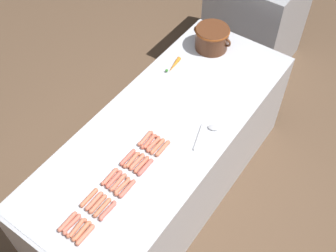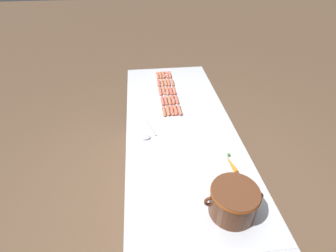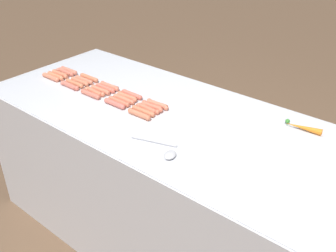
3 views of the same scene
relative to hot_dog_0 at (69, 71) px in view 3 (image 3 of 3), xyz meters
The scene contains 29 objects.
ground_plane 1.26m from the hot_dog_0, 88.26° to the left, with size 20.00×20.00×0.00m, color brown.
griddle_counter 1.02m from the hot_dog_0, 88.26° to the left, with size 0.89×2.27×0.86m.
hot_dog_0 is the anchor object (origin of this frame).
hot_dog_1 0.19m from the hot_dog_0, 91.50° to the left, with size 0.03×0.15×0.03m.
hot_dog_2 0.37m from the hot_dog_0, 89.91° to the left, with size 0.03×0.15×0.03m.
hot_dog_3 0.54m from the hot_dog_0, 90.05° to the left, with size 0.03×0.15×0.03m.
hot_dog_4 0.73m from the hot_dog_0, 90.09° to the left, with size 0.03×0.15×0.03m.
hot_dog_5 0.03m from the hot_dog_0, ahead, with size 0.04×0.15×0.03m.
hot_dog_6 0.19m from the hot_dog_0, 79.29° to the left, with size 0.03×0.15×0.03m.
hot_dog_7 0.37m from the hot_dog_0, 84.74° to the left, with size 0.03×0.15×0.03m.
hot_dog_8 0.54m from the hot_dog_0, 86.33° to the left, with size 0.03×0.15×0.03m.
hot_dog_9 0.72m from the hot_dog_0, 87.23° to the left, with size 0.04×0.15×0.03m.
hot_dog_10 0.07m from the hot_dog_0, ahead, with size 0.04×0.15×0.03m.
hot_dog_11 0.20m from the hot_dog_0, 70.30° to the left, with size 0.03×0.15×0.03m.
hot_dog_12 0.37m from the hot_dog_0, 79.39° to the left, with size 0.03×0.15×0.03m.
hot_dog_13 0.56m from the hot_dog_0, 82.92° to the left, with size 0.03×0.15×0.03m.
hot_dog_14 0.73m from the hot_dog_0, 84.57° to the left, with size 0.04×0.15×0.03m.
hot_dog_15 0.11m from the hot_dog_0, ahead, with size 0.03×0.15×0.03m.
hot_dog_16 0.21m from the hot_dog_0, 60.50° to the left, with size 0.03×0.15×0.03m.
hot_dog_17 0.38m from the hot_dog_0, 73.59° to the left, with size 0.04×0.15×0.03m.
hot_dog_18 0.56m from the hot_dog_0, 79.27° to the left, with size 0.03×0.15×0.03m.
hot_dog_19 0.73m from the hot_dog_0, 81.92° to the left, with size 0.03×0.15×0.03m.
hot_dog_20 0.14m from the hot_dog_0, ahead, with size 0.03×0.15×0.03m.
hot_dog_21 0.23m from the hot_dog_0, 52.76° to the left, with size 0.03×0.15×0.03m.
hot_dog_22 0.39m from the hot_dog_0, 68.83° to the left, with size 0.03×0.15×0.03m.
hot_dog_23 0.57m from the hot_dog_0, 76.07° to the left, with size 0.03×0.15×0.03m.
hot_dog_24 0.74m from the hot_dog_0, 79.16° to the left, with size 0.03×0.15×0.03m.
serving_spoon 1.07m from the hot_dog_0, 73.75° to the left, with size 0.12×0.27×0.02m.
carrot 1.44m from the hot_dog_0, 100.05° to the left, with size 0.05×0.18×0.03m.
Camera 3 is at (1.34, 1.00, 1.81)m, focal length 41.54 mm.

